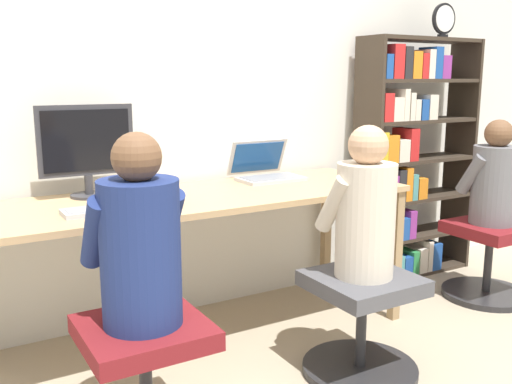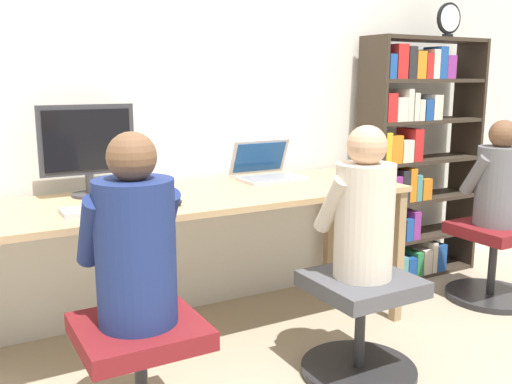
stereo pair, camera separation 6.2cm
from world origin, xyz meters
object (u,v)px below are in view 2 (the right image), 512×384
(laptop, at_px, (268,171))
(office_chair_left, at_px, (141,377))
(desktop_monitor, at_px, (88,148))
(office_chair_side, at_px, (493,259))
(office_chair_right, at_px, (360,322))
(desk_clock, at_px, (449,19))
(keyboard, at_px, (109,208))
(bookshelf, at_px, (410,164))
(person_near_shelf, at_px, (499,180))
(person_at_monitor, at_px, (135,241))
(person_at_laptop, at_px, (364,211))

(laptop, distance_m, office_chair_left, 1.47)
(desktop_monitor, height_order, office_chair_side, desktop_monitor)
(office_chair_right, height_order, desk_clock, desk_clock)
(desktop_monitor, distance_m, keyboard, 0.43)
(bookshelf, distance_m, person_near_shelf, 0.58)
(keyboard, xyz_separation_m, office_chair_right, (0.97, -0.54, -0.53))
(office_chair_right, xyz_separation_m, desk_clock, (1.33, 0.82, 1.45))
(keyboard, bearing_deg, person_at_monitor, -95.59)
(office_chair_right, bearing_deg, person_near_shelf, 14.11)
(person_at_monitor, bearing_deg, office_chair_right, -1.05)
(keyboard, height_order, desk_clock, desk_clock)
(laptop, bearing_deg, person_at_laptop, -92.04)
(keyboard, relative_size, office_chair_side, 0.76)
(desk_clock, height_order, person_near_shelf, desk_clock)
(keyboard, bearing_deg, person_at_laptop, -28.99)
(laptop, distance_m, person_at_laptop, 0.88)
(office_chair_right, relative_size, bookshelf, 0.33)
(desktop_monitor, bearing_deg, bookshelf, -0.73)
(office_chair_side, relative_size, person_near_shelf, 0.84)
(laptop, bearing_deg, office_chair_side, -24.00)
(keyboard, relative_size, office_chair_right, 0.76)
(person_at_laptop, height_order, bookshelf, bookshelf)
(office_chair_left, height_order, bookshelf, bookshelf)
(person_at_monitor, relative_size, office_chair_side, 1.30)
(person_at_monitor, relative_size, bookshelf, 0.43)
(laptop, distance_m, office_chair_right, 1.05)
(laptop, distance_m, person_near_shelf, 1.38)
(office_chair_left, bearing_deg, office_chair_side, 7.56)
(office_chair_left, bearing_deg, office_chair_right, -0.75)
(office_chair_left, relative_size, person_at_monitor, 0.77)
(keyboard, height_order, person_near_shelf, person_near_shelf)
(office_chair_side, distance_m, person_near_shelf, 0.49)
(desk_clock, bearing_deg, office_chair_left, -160.98)
(keyboard, xyz_separation_m, bookshelf, (2.09, 0.34, -0.00))
(person_at_monitor, relative_size, person_at_laptop, 1.03)
(laptop, distance_m, bookshelf, 1.09)
(desk_clock, bearing_deg, bookshelf, 165.53)
(person_at_monitor, bearing_deg, desktop_monitor, 86.42)
(desk_clock, xyz_separation_m, office_chair_side, (-0.04, -0.50, -1.45))
(keyboard, bearing_deg, laptop, 18.86)
(keyboard, distance_m, office_chair_right, 1.23)
(keyboard, xyz_separation_m, person_near_shelf, (2.26, -0.22, -0.04))
(bookshelf, bearing_deg, person_at_monitor, -158.09)
(person_at_laptop, bearing_deg, person_near_shelf, 13.90)
(laptop, relative_size, keyboard, 0.89)
(keyboard, relative_size, desk_clock, 1.89)
(office_chair_left, distance_m, office_chair_side, 2.33)
(laptop, height_order, person_near_shelf, person_near_shelf)
(desktop_monitor, distance_m, office_chair_side, 2.45)
(laptop, distance_m, person_at_monitor, 1.36)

